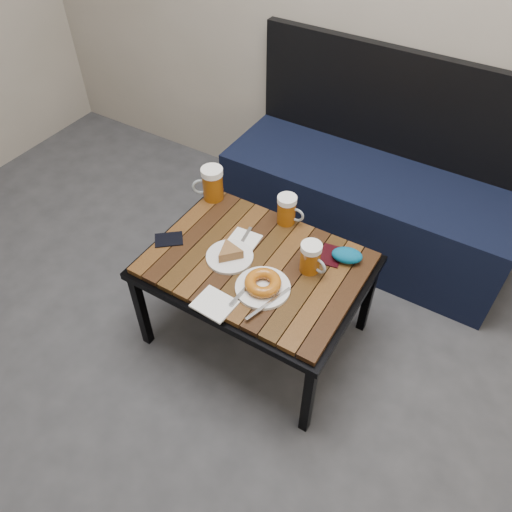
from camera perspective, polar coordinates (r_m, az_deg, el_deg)
The scene contains 12 objects.
bench at distance 2.56m, azimuth 12.60°, elevation 6.23°, with size 1.40×0.50×0.95m.
cafe_table at distance 1.95m, azimuth 0.00°, elevation -1.48°, with size 0.84×0.62×0.47m.
beer_mug_left at distance 2.16m, azimuth -5.05°, elevation 8.25°, with size 0.14×0.12×0.15m.
beer_mug_centre at distance 2.04m, azimuth 3.58°, elevation 5.29°, with size 0.12×0.08×0.13m.
beer_mug_right at distance 1.85m, azimuth 6.29°, elevation -0.20°, with size 0.12×0.09×0.13m.
plate_pie at distance 1.92m, azimuth -3.04°, elevation 0.21°, with size 0.18×0.18×0.05m.
plate_bagel at distance 1.80m, azimuth 0.78°, elevation -3.33°, with size 0.20×0.26×0.06m.
napkin_left at distance 1.99m, azimuth -1.44°, elevation 1.79°, with size 0.12×0.16×0.01m.
napkin_right at distance 1.78m, azimuth -4.77°, elevation -5.50°, with size 0.15×0.13×0.01m.
passport_navy at distance 2.03m, azimuth -9.94°, elevation 1.88°, with size 0.08×0.11×0.01m, color black.
passport_burgundy at distance 1.96m, azimuth 8.56°, elevation 0.07°, with size 0.08×0.11×0.01m, color black.
knit_pouch at distance 1.93m, azimuth 10.36°, elevation 0.08°, with size 0.12×0.08×0.05m, color #054785.
Camera 1 is at (0.73, -0.18, 1.86)m, focal length 35.00 mm.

